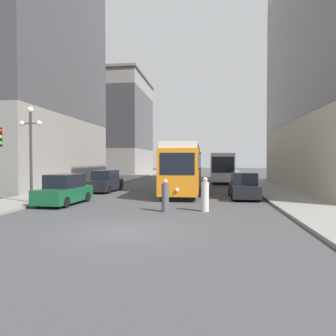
# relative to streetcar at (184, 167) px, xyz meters

# --- Properties ---
(ground_plane) EXTENTS (200.00, 200.00, 0.00)m
(ground_plane) POSITION_rel_streetcar_xyz_m (-1.11, -14.34, -2.10)
(ground_plane) COLOR #424244
(sidewalk_left) EXTENTS (3.46, 120.00, 0.15)m
(sidewalk_left) POSITION_rel_streetcar_xyz_m (-9.70, 25.66, -2.03)
(sidewalk_left) COLOR gray
(sidewalk_left) RESTS_ON ground
(sidewalk_right) EXTENTS (3.46, 120.00, 0.15)m
(sidewalk_right) POSITION_rel_streetcar_xyz_m (7.47, 25.66, -2.03)
(sidewalk_right) COLOR gray
(sidewalk_right) RESTS_ON ground
(streetcar) EXTENTS (2.71, 12.98, 3.89)m
(streetcar) POSITION_rel_streetcar_xyz_m (0.00, 0.00, 0.00)
(streetcar) COLOR black
(streetcar) RESTS_ON ground
(transit_bus) EXTENTS (2.96, 11.43, 3.45)m
(transit_bus) POSITION_rel_streetcar_xyz_m (3.72, 12.91, -0.15)
(transit_bus) COLOR black
(transit_bus) RESTS_ON ground
(parked_car_left_near) EXTENTS (2.07, 4.36, 1.82)m
(parked_car_left_near) POSITION_rel_streetcar_xyz_m (-6.67, -7.91, -1.26)
(parked_car_left_near) COLOR black
(parked_car_left_near) RESTS_ON ground
(parked_car_left_mid) EXTENTS (2.08, 4.33, 1.82)m
(parked_car_left_mid) POSITION_rel_streetcar_xyz_m (-6.67, -0.43, -1.26)
(parked_car_left_mid) COLOR black
(parked_car_left_mid) RESTS_ON ground
(parked_car_right_far) EXTENTS (1.91, 4.60, 1.82)m
(parked_car_right_far) POSITION_rel_streetcar_xyz_m (4.44, -3.58, -1.26)
(parked_car_right_far) COLOR black
(parked_car_right_far) RESTS_ON ground
(pedestrian_crossing_near) EXTENTS (0.40, 0.40, 1.79)m
(pedestrian_crossing_near) POSITION_rel_streetcar_xyz_m (1.82, -9.47, -1.27)
(pedestrian_crossing_near) COLOR beige
(pedestrian_crossing_near) RESTS_ON ground
(pedestrian_crossing_far) EXTENTS (0.38, 0.38, 1.69)m
(pedestrian_crossing_far) POSITION_rel_streetcar_xyz_m (-0.23, -9.84, -1.31)
(pedestrian_crossing_far) COLOR #4C4C56
(pedestrian_crossing_far) RESTS_ON ground
(lamp_post_left_near) EXTENTS (1.41, 0.36, 5.72)m
(lamp_post_left_near) POSITION_rel_streetcar_xyz_m (-8.57, -8.32, 1.79)
(lamp_post_left_near) COLOR #333338
(lamp_post_left_near) RESTS_ON sidewalk_left
(building_left_corner) EXTENTS (15.21, 19.57, 28.44)m
(building_left_corner) POSITION_rel_streetcar_xyz_m (-18.73, 4.24, 12.56)
(building_left_corner) COLOR gray
(building_left_corner) RESTS_ON ground
(building_left_midblock) EXTENTS (16.48, 19.53, 20.51)m
(building_left_midblock) POSITION_rel_streetcar_xyz_m (-19.36, 39.48, 8.44)
(building_left_midblock) COLOR gray
(building_left_midblock) RESTS_ON ground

